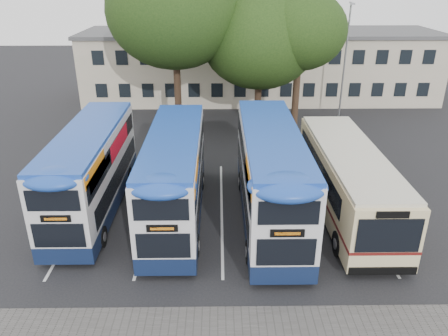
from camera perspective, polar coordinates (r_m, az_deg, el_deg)
ground at (r=18.51m, az=11.82°, el=-13.09°), size 120.00×120.00×0.00m
bay_lines at (r=22.27m, az=-0.31°, el=-5.56°), size 14.12×11.00×0.01m
depot_building at (r=42.25m, az=4.67°, el=13.35°), size 32.40×8.40×6.20m
lamp_post at (r=36.19m, az=15.58°, el=13.86°), size 0.25×1.05×9.06m
tree_left at (r=31.63m, az=-6.52°, el=19.73°), size 9.22×9.22×12.60m
tree_mid at (r=32.48m, az=4.70°, el=16.59°), size 8.51×8.51×10.42m
tree_right at (r=31.78m, az=9.93°, el=17.24°), size 6.38×6.38×10.13m
bus_dd_left at (r=22.36m, az=-16.92°, el=0.13°), size 2.47×10.17×4.24m
bus_dd_mid at (r=20.90m, az=-6.44°, el=-0.60°), size 2.48×10.22×4.26m
bus_dd_right at (r=20.60m, az=6.08°, el=-0.56°), size 2.62×10.81×4.50m
bus_single at (r=22.32m, az=15.80°, el=-1.07°), size 2.83×11.11×3.32m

